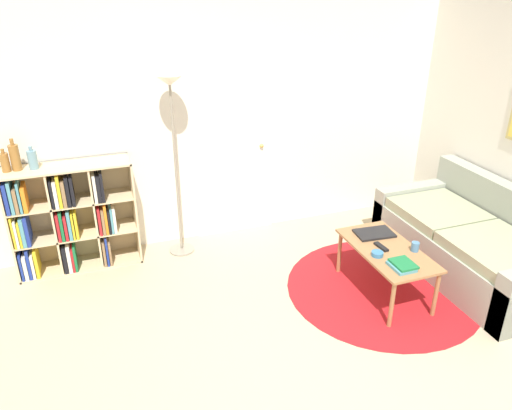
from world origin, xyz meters
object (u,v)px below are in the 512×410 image
object	(u,v)px
coffee_table	(387,254)
bottle_right	(33,159)
couch	(475,244)
bowl	(377,254)
floor_lamp	(172,111)
bottle_middle	(15,157)
bottle_left	(5,162)
cup	(415,247)
bookshelf	(68,219)
laptop	(374,233)

from	to	relation	value
coffee_table	bottle_right	distance (m)	3.19
couch	bottle_right	size ratio (longest dim) A/B	8.96
coffee_table	bowl	distance (m)	0.18
floor_lamp	bottle_middle	xyz separation A→B (m)	(-1.37, 0.09, -0.31)
bowl	bottle_left	bearing A→B (deg)	152.49
bottle_right	cup	bearing A→B (deg)	-26.99
bowl	cup	size ratio (longest dim) A/B	1.23
bowl	bottle_left	xyz separation A→B (m)	(-2.84, 1.48, 0.66)
bookshelf	floor_lamp	world-z (taller)	floor_lamp
laptop	bookshelf	bearing A→B (deg)	156.53
laptop	bottle_right	size ratio (longest dim) A/B	1.71
bowl	bottle_right	xyz separation A→B (m)	(-2.62, 1.47, 0.66)
cup	laptop	bearing A→B (deg)	113.83
floor_lamp	bowl	bearing A→B (deg)	-45.26
cup	coffee_table	bearing A→B (deg)	150.60
couch	bottle_left	bearing A→B (deg)	161.20
bowl	bottle_middle	bearing A→B (deg)	151.62
couch	coffee_table	xyz separation A→B (m)	(-1.02, -0.04, 0.12)
coffee_table	bottle_right	world-z (taller)	bottle_right
bookshelf	bottle_left	xyz separation A→B (m)	(-0.42, 0.01, 0.61)
laptop	couch	bearing A→B (deg)	-12.50
coffee_table	couch	bearing A→B (deg)	2.51
couch	bottle_right	bearing A→B (deg)	160.30
bottle_right	laptop	bearing A→B (deg)	-22.10
floor_lamp	bowl	world-z (taller)	floor_lamp
bowl	bottle_right	distance (m)	3.08
coffee_table	laptop	size ratio (longest dim) A/B	2.65
bookshelf	bottle_middle	size ratio (longest dim) A/B	3.94
bookshelf	bottle_right	size ratio (longest dim) A/B	5.39
couch	coffee_table	bearing A→B (deg)	-177.49
floor_lamp	cup	bearing A→B (deg)	-39.71
laptop	cup	xyz separation A→B (m)	(0.16, -0.37, 0.03)
bowl	bottle_left	distance (m)	3.27
laptop	cup	world-z (taller)	cup
bookshelf	bottle_left	size ratio (longest dim) A/B	5.43
couch	bowl	distance (m)	1.18
couch	bottle_right	distance (m)	4.11
bookshelf	bottle_middle	bearing A→B (deg)	175.89
laptop	bottle_right	bearing A→B (deg)	157.90
coffee_table	bottle_left	xyz separation A→B (m)	(-2.99, 1.41, 0.72)
coffee_table	bottle_right	xyz separation A→B (m)	(-2.77, 1.40, 0.73)
bookshelf	couch	distance (m)	3.84
laptop	bottle_left	xyz separation A→B (m)	(-3.02, 1.15, 0.66)
bottle_middle	floor_lamp	bearing A→B (deg)	-3.69
bottle_middle	bottle_right	distance (m)	0.14
laptop	bottle_middle	bearing A→B (deg)	158.54
bookshelf	bottle_left	distance (m)	0.74
floor_lamp	cup	xyz separation A→B (m)	(1.73, -1.44, -0.97)
floor_lamp	couch	size ratio (longest dim) A/B	0.96
bookshelf	floor_lamp	distance (m)	1.41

